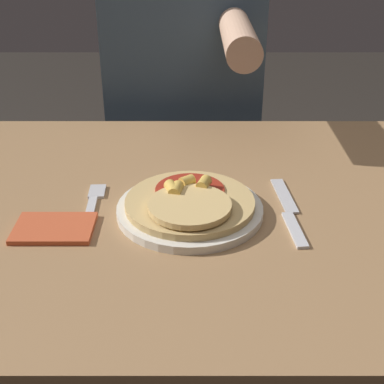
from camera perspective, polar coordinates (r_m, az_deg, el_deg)
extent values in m
cube|color=#9E754C|center=(0.92, 2.96, -1.87)|extent=(1.16, 0.76, 0.03)
cylinder|color=#9E754C|center=(1.47, -18.75, -7.71)|extent=(0.06, 0.06, 0.71)
cylinder|color=silver|center=(0.88, 0.00, -1.89)|extent=(0.24, 0.24, 0.01)
cylinder|color=tan|center=(0.87, 0.00, -1.15)|extent=(0.21, 0.21, 0.01)
cylinder|color=#9E2819|center=(0.90, 0.01, 0.27)|extent=(0.12, 0.12, 0.00)
cylinder|color=#DDB771|center=(0.84, -0.01, -1.48)|extent=(0.13, 0.13, 0.01)
cylinder|color=gold|center=(0.87, -1.45, 0.24)|extent=(0.03, 0.03, 0.02)
cylinder|color=gold|center=(0.88, -1.92, 0.43)|extent=(0.03, 0.03, 0.02)
cylinder|color=gold|center=(0.89, 1.51, 0.88)|extent=(0.03, 0.03, 0.02)
cylinder|color=gold|center=(0.90, -0.30, 1.08)|extent=(0.03, 0.03, 0.02)
cube|color=silver|center=(0.88, -10.72, -2.64)|extent=(0.02, 0.13, 0.00)
cube|color=silver|center=(0.96, -9.84, 0.08)|extent=(0.03, 0.05, 0.00)
cube|color=silver|center=(0.85, 11.13, -4.00)|extent=(0.03, 0.10, 0.00)
cube|color=silver|center=(0.94, 10.03, -0.40)|extent=(0.03, 0.12, 0.00)
cube|color=#C6512D|center=(0.86, -14.27, -3.72)|extent=(0.12, 0.09, 0.01)
cylinder|color=#2D2D38|center=(1.68, -3.63, -4.97)|extent=(0.11, 0.11, 0.53)
cylinder|color=#2D2D38|center=(1.67, 2.55, -4.99)|extent=(0.11, 0.11, 0.53)
cube|color=#3D5166|center=(1.45, -0.64, 13.18)|extent=(0.40, 0.22, 0.56)
cylinder|color=tan|center=(1.17, 5.27, 16.10)|extent=(0.07, 0.30, 0.07)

